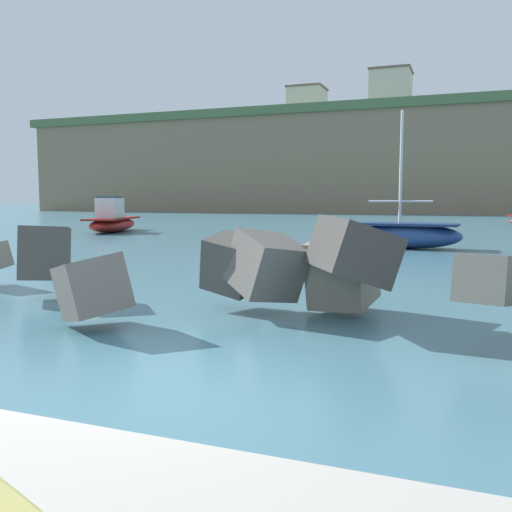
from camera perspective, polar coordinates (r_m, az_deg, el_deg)
The scene contains 7 objects.
ground_plane at distance 6.52m, azimuth -9.06°, elevation -12.48°, with size 400.00×400.00×0.00m, color #42707F.
breakwater_jetty at distance 7.59m, azimuth 16.45°, elevation -2.69°, with size 32.34×7.40×2.29m.
boat_near_centre at distance 35.32m, azimuth -14.51°, elevation 3.51°, with size 3.81×6.57×2.18m.
boat_mid_left at distance 23.68m, azimuth 15.22°, elevation 2.15°, with size 4.42×2.00×5.59m.
headland_bluff at distance 91.71m, azimuth 11.00°, elevation 9.11°, with size 101.22×35.87×14.57m.
station_building_west at distance 98.20m, azimuth 5.24°, elevation 15.06°, with size 6.02×6.06×6.18m.
station_building_central at distance 86.47m, azimuth 13.63°, elevation 16.10°, with size 5.84×5.91×5.95m.
Camera 1 is at (3.10, -5.35, 2.05)m, focal length 39.06 mm.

